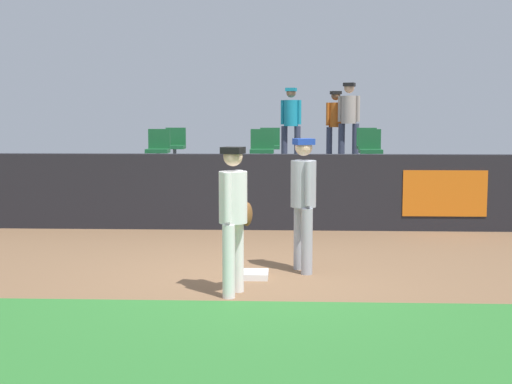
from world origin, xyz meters
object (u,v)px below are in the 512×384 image
player_runner_visitor (303,195)px  spectator_casual (291,120)px  first_base (253,275)px  seat_front_left (158,147)px  player_fielder_home (234,210)px  seat_back_right (367,144)px  seat_back_left (175,144)px  spectator_capped (349,117)px  seat_front_center (262,147)px  seat_front_right (370,148)px  seat_back_center (270,144)px  spectator_hooded (335,121)px

player_runner_visitor → spectator_casual: 7.49m
first_base → seat_front_left: size_ratio=0.48×
player_fielder_home → seat_back_right: (2.43, 7.99, 0.45)m
seat_back_left → spectator_capped: bearing=11.4°
seat_front_center → first_base: bearing=-89.3°
player_fielder_home → player_runner_visitor: 1.49m
first_base → seat_back_left: size_ratio=0.48×
player_fielder_home → seat_front_left: (-2.00, 6.19, 0.45)m
seat_back_left → spectator_capped: spectator_capped is taller
seat_front_left → spectator_casual: bearing=42.5°
player_fielder_home → seat_front_right: bearing=175.3°
first_base → spectator_capped: (1.91, 7.94, 2.03)m
seat_back_center → seat_back_right: bearing=0.0°
seat_back_right → spectator_casual: size_ratio=0.48×
first_base → spectator_capped: bearing=76.5°
seat_front_right → seat_back_left: 4.61m
seat_front_center → seat_front_left: size_ratio=1.00×
first_base → spectator_casual: 8.07m
seat_back_right → spectator_casual: spectator_casual is taller
seat_back_center → spectator_hooded: (1.57, 1.18, 0.52)m
seat_front_center → player_runner_visitor: bearing=-81.8°
seat_back_left → spectator_casual: size_ratio=0.48×
seat_back_left → spectator_hooded: spectator_hooded is taller
first_base → spectator_casual: bearing=86.1°
seat_front_center → spectator_capped: bearing=53.0°
seat_back_center → seat_front_left: (-2.23, -1.80, -0.00)m
seat_back_center → seat_front_right: (2.06, -1.80, -0.00)m
player_runner_visitor → spectator_casual: size_ratio=1.00×
player_runner_visitor → seat_back_center: size_ratio=2.11×
seat_front_center → seat_front_left: 2.12m
seat_back_right → first_base: bearing=-107.6°
player_runner_visitor → seat_back_center: bearing=167.6°
seat_back_center → seat_front_right: bearing=-41.1°
seat_back_right → spectator_casual: bearing=158.3°
seat_front_right → seat_front_center: size_ratio=1.00×
player_fielder_home → seat_back_right: seat_back_right is taller
player_runner_visitor → seat_back_right: bearing=149.1°
player_runner_visitor → seat_front_right: size_ratio=2.11×
player_runner_visitor → spectator_hooded: bearing=155.6°
spectator_hooded → seat_front_center: bearing=45.8°
seat_front_right → seat_front_left: same height
player_fielder_home → seat_back_right: 8.36m
seat_back_right → seat_front_right: same height
seat_front_center → seat_front_left: (-2.12, -0.00, -0.00)m
player_fielder_home → seat_back_left: size_ratio=2.04×
seat_front_right → spectator_hooded: (-0.49, 2.98, 0.52)m
seat_front_right → seat_front_left: size_ratio=1.00×
seat_front_center → spectator_casual: spectator_casual is taller
seat_front_right → seat_front_left: (-4.30, 0.00, 0.00)m
first_base → player_runner_visitor: size_ratio=0.23×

